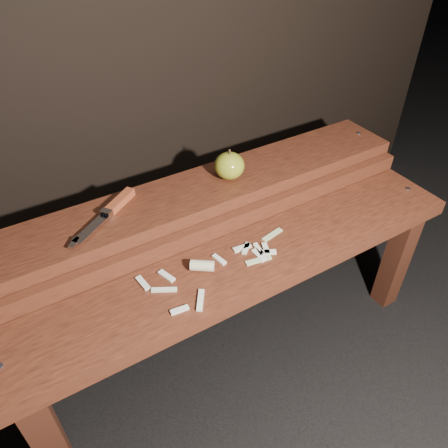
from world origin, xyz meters
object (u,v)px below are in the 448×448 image
apple (229,166)px  knife (113,208)px  bench_rear_tier (204,213)px  bench_front_tier (249,281)px

apple → knife: (-0.32, 0.02, -0.03)m
bench_rear_tier → apple: size_ratio=14.27×
apple → knife: size_ratio=0.41×
bench_front_tier → bench_rear_tier: (0.00, 0.23, 0.06)m
bench_rear_tier → apple: (0.08, 0.00, 0.12)m
apple → knife: 0.32m
apple → knife: bearing=176.4°
bench_front_tier → apple: 0.31m
bench_rear_tier → apple: apple is taller
bench_front_tier → knife: (-0.23, 0.25, 0.16)m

